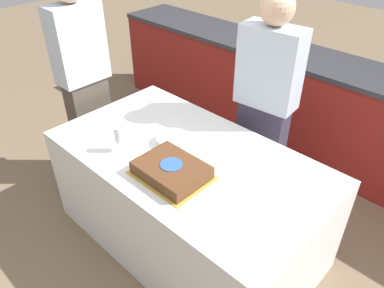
{
  "coord_description": "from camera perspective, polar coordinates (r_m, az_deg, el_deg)",
  "views": [
    {
      "loc": [
        1.3,
        -1.33,
        2.14
      ],
      "look_at": [
        0.04,
        0.0,
        0.85
      ],
      "focal_mm": 35.0,
      "sensor_mm": 36.0,
      "label": 1
    }
  ],
  "objects": [
    {
      "name": "wine_glass",
      "position": [
        2.33,
        -11.13,
        1.29
      ],
      "size": [
        0.06,
        0.06,
        0.17
      ],
      "color": "white",
      "rests_on": "dining_table"
    },
    {
      "name": "person_cutting_cake",
      "position": [
        2.71,
        11.06,
        5.85
      ],
      "size": [
        0.43,
        0.24,
        1.63
      ],
      "rotation": [
        0.0,
        0.0,
        -3.04
      ],
      "color": "#383347",
      "rests_on": "ground_plane"
    },
    {
      "name": "person_seated_left",
      "position": [
        3.02,
        -16.08,
        9.07
      ],
      "size": [
        0.22,
        0.38,
        1.68
      ],
      "rotation": [
        0.0,
        0.0,
        1.57
      ],
      "color": "#4C4238",
      "rests_on": "ground_plane"
    },
    {
      "name": "plate_stack",
      "position": [
        2.41,
        -2.9,
        0.6
      ],
      "size": [
        0.21,
        0.21,
        0.05
      ],
      "color": "white",
      "rests_on": "dining_table"
    },
    {
      "name": "ground_plane",
      "position": [
        2.83,
        -0.53,
        -13.99
      ],
      "size": [
        14.0,
        14.0,
        0.0
      ],
      "primitive_type": "plane",
      "color": "#7A664C"
    },
    {
      "name": "cake",
      "position": [
        2.14,
        -3.14,
        -4.0
      ],
      "size": [
        0.43,
        0.34,
        0.08
      ],
      "color": "gold",
      "rests_on": "dining_table"
    },
    {
      "name": "side_plate_near_cake",
      "position": [
        2.37,
        1.3,
        -0.57
      ],
      "size": [
        0.21,
        0.21,
        0.0
      ],
      "color": "white",
      "rests_on": "dining_table"
    },
    {
      "name": "dining_table",
      "position": [
        2.56,
        -0.58,
        -8.45
      ],
      "size": [
        1.77,
        0.99,
        0.75
      ],
      "color": "silver",
      "rests_on": "ground_plane"
    },
    {
      "name": "back_counter",
      "position": [
        3.59,
        17.2,
        5.53
      ],
      "size": [
        4.4,
        0.58,
        0.92
      ],
      "color": "maroon",
      "rests_on": "ground_plane"
    }
  ]
}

